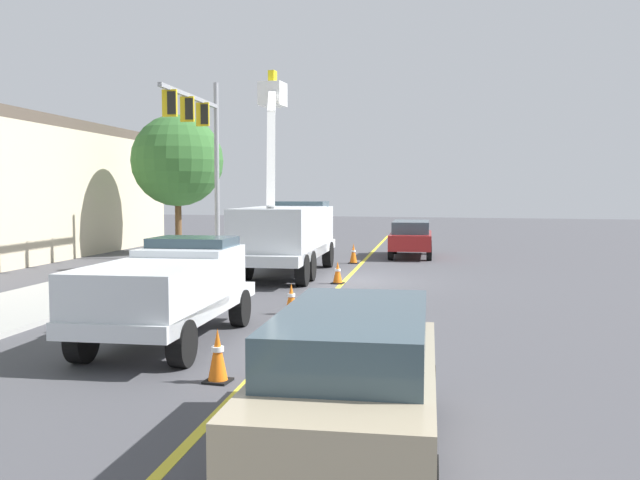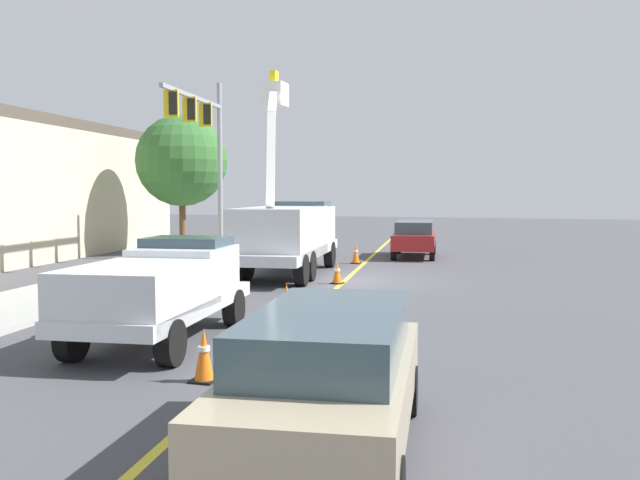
# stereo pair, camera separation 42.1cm
# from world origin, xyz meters

# --- Properties ---
(ground) EXTENTS (120.00, 120.00, 0.00)m
(ground) POSITION_xyz_m (0.00, 0.00, 0.00)
(ground) COLOR #47474C
(sidewalk_far_side) EXTENTS (59.97, 11.25, 0.12)m
(sidewalk_far_side) POSITION_xyz_m (-0.99, 7.66, 0.06)
(sidewalk_far_side) COLOR #9E9E99
(sidewalk_far_side) RESTS_ON ground
(lane_centre_stripe) EXTENTS (49.61, 6.56, 0.01)m
(lane_centre_stripe) POSITION_xyz_m (0.00, 0.00, 0.00)
(lane_centre_stripe) COLOR yellow
(lane_centre_stripe) RESTS_ON ground
(utility_bucket_truck) EXTENTS (8.45, 3.53, 7.72)m
(utility_bucket_truck) POSITION_xyz_m (1.31, 2.53, 1.63)
(utility_bucket_truck) COLOR silver
(utility_bucket_truck) RESTS_ON ground
(service_pickup_truck) EXTENTS (5.82, 2.80, 2.06)m
(service_pickup_truck) POSITION_xyz_m (-10.19, 1.03, 1.12)
(service_pickup_truck) COLOR silver
(service_pickup_truck) RESTS_ON ground
(passing_minivan) EXTENTS (5.00, 2.50, 1.69)m
(passing_minivan) POSITION_xyz_m (9.55, -0.80, 0.97)
(passing_minivan) COLOR maroon
(passing_minivan) RESTS_ON ground
(trailing_sedan) EXTENTS (5.00, 2.50, 1.69)m
(trailing_sedan) POSITION_xyz_m (-14.86, -3.95, 0.97)
(trailing_sedan) COLOR tan
(trailing_sedan) RESTS_ON ground
(traffic_cone_leading) EXTENTS (0.40, 0.40, 0.88)m
(traffic_cone_leading) POSITION_xyz_m (-12.56, -1.15, 0.43)
(traffic_cone_leading) COLOR black
(traffic_cone_leading) RESTS_ON ground
(traffic_cone_mid_front) EXTENTS (0.40, 0.40, 0.77)m
(traffic_cone_mid_front) POSITION_xyz_m (-6.42, -0.29, 0.38)
(traffic_cone_mid_front) COLOR black
(traffic_cone_mid_front) RESTS_ON ground
(traffic_cone_mid_rear) EXTENTS (0.40, 0.40, 0.74)m
(traffic_cone_mid_rear) POSITION_xyz_m (-0.60, 0.07, 0.37)
(traffic_cone_mid_rear) COLOR black
(traffic_cone_mid_rear) RESTS_ON ground
(traffic_cone_trailing) EXTENTS (0.40, 0.40, 0.86)m
(traffic_cone_trailing) POSITION_xyz_m (5.81, 1.09, 0.43)
(traffic_cone_trailing) COLOR black
(traffic_cone_trailing) RESTS_ON ground
(traffic_signal_mast) EXTENTS (6.59, 1.11, 7.98)m
(traffic_signal_mast) POSITION_xyz_m (3.97, 7.27, 5.46)
(traffic_signal_mast) COLOR gray
(traffic_signal_mast) RESTS_ON ground
(street_tree_right) EXTENTS (4.53, 4.53, 6.88)m
(street_tree_right) POSITION_xyz_m (7.98, 10.60, 4.61)
(street_tree_right) COLOR brown
(street_tree_right) RESTS_ON ground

